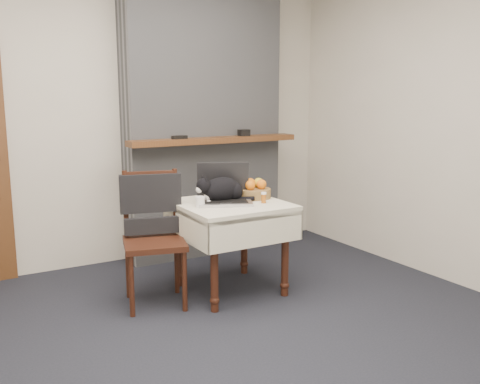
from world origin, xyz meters
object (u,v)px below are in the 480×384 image
object	(u,v)px
laptop	(224,193)
cream_jar	(200,202)
fruit_basket	(254,190)
chair	(152,219)
cat	(223,190)
side_table	(231,217)
pill_bottle	(264,197)

from	to	relation	value
laptop	cream_jar	xyz separation A→B (m)	(-0.24, -0.07, -0.03)
fruit_basket	chair	size ratio (longest dim) A/B	0.27
cat	chair	xyz separation A→B (m)	(-0.54, 0.09, -0.18)
side_table	cream_jar	size ratio (longest dim) A/B	9.87
fruit_basket	chair	world-z (taller)	chair
laptop	fruit_basket	distance (m)	0.29
pill_bottle	side_table	bearing A→B (deg)	145.48
laptop	pill_bottle	xyz separation A→B (m)	(0.24, -0.18, -0.03)
cat	fruit_basket	xyz separation A→B (m)	(0.29, 0.03, -0.03)
cat	cream_jar	bearing A→B (deg)	-160.11
cream_jar	chair	world-z (taller)	chair
side_table	cat	xyz separation A→B (m)	(-0.04, 0.04, 0.21)
cream_jar	chair	bearing A→B (deg)	151.59
chair	side_table	bearing A→B (deg)	2.24
cat	fruit_basket	world-z (taller)	cat
laptop	chair	bearing A→B (deg)	-165.89
pill_bottle	fruit_basket	world-z (taller)	fruit_basket
cat	chair	size ratio (longest dim) A/B	0.47
laptop	cat	xyz separation A→B (m)	(-0.01, 0.01, 0.02)
cat	chair	bearing A→B (deg)	171.68
cream_jar	fruit_basket	xyz separation A→B (m)	(0.52, 0.10, 0.02)
laptop	side_table	bearing A→B (deg)	-22.47
laptop	fruit_basket	size ratio (longest dim) A/B	1.90
cream_jar	chair	distance (m)	0.37
side_table	chair	distance (m)	0.60
laptop	cream_jar	size ratio (longest dim) A/B	6.36
fruit_basket	cream_jar	bearing A→B (deg)	-168.76
side_table	cream_jar	xyz separation A→B (m)	(-0.27, -0.03, 0.15)
cat	fruit_basket	distance (m)	0.30
pill_bottle	chair	xyz separation A→B (m)	(-0.79, 0.27, -0.13)
side_table	cat	size ratio (longest dim) A/B	1.73
cream_jar	pill_bottle	xyz separation A→B (m)	(0.48, -0.11, 0.00)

